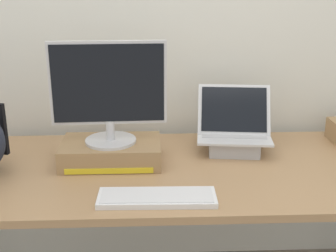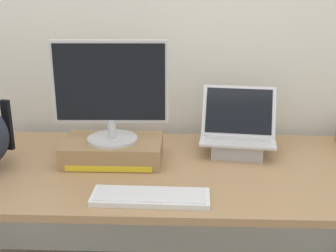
# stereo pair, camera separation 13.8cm
# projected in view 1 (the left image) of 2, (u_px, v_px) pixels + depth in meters

# --- Properties ---
(back_wall) EXTENTS (7.00, 0.10, 2.60)m
(back_wall) POSITION_uv_depth(u_px,v_px,m) (163.00, 17.00, 2.17)
(back_wall) COLOR silver
(back_wall) RESTS_ON ground
(desk) EXTENTS (2.07, 0.82, 0.74)m
(desk) POSITION_uv_depth(u_px,v_px,m) (168.00, 180.00, 1.88)
(desk) COLOR #A87F56
(desk) RESTS_ON ground
(toner_box_yellow) EXTENTS (0.42, 0.26, 0.09)m
(toner_box_yellow) POSITION_uv_depth(u_px,v_px,m) (111.00, 152.00, 1.90)
(toner_box_yellow) COLOR #9E7A51
(toner_box_yellow) RESTS_ON desk
(desktop_monitor) EXTENTS (0.47, 0.21, 0.42)m
(desktop_monitor) POSITION_uv_depth(u_px,v_px,m) (109.00, 92.00, 1.81)
(desktop_monitor) COLOR silver
(desktop_monitor) RESTS_ON toner_box_yellow
(open_laptop) EXTENTS (0.35, 0.27, 0.28)m
(open_laptop) POSITION_uv_depth(u_px,v_px,m) (234.00, 137.00, 2.02)
(open_laptop) COLOR #ADADB2
(open_laptop) RESTS_ON desk
(external_keyboard) EXTENTS (0.42, 0.15, 0.02)m
(external_keyboard) POSITION_uv_depth(u_px,v_px,m) (157.00, 197.00, 1.58)
(external_keyboard) COLOR white
(external_keyboard) RESTS_ON desk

